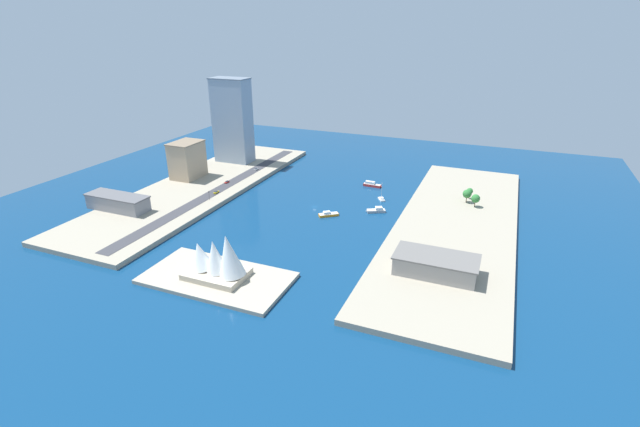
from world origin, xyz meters
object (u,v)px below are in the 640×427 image
(pickup_red, at_px, (227,182))
(warehouse_low_gray, at_px, (118,202))
(tower_tall_glass, at_px, (232,121))
(apartment_midrise_tan, at_px, (187,160))
(van_white, at_px, (256,169))
(carpark_squat_concrete, at_px, (436,265))
(tugboat_red, at_px, (372,185))
(sailboat_small_white, at_px, (381,199))
(taxi_yellow_cab, at_px, (216,192))
(yacht_sleek_gray, at_px, (376,210))
(traffic_light_waterfront, at_px, (209,194))
(opera_landmark, at_px, (218,260))
(water_taxi_orange, at_px, (328,214))

(pickup_red, bearing_deg, warehouse_low_gray, 63.29)
(tower_tall_glass, bearing_deg, warehouse_low_gray, 85.45)
(warehouse_low_gray, distance_m, tower_tall_glass, 131.76)
(apartment_midrise_tan, bearing_deg, van_white, -138.25)
(carpark_squat_concrete, height_order, apartment_midrise_tan, apartment_midrise_tan)
(tugboat_red, height_order, pickup_red, pickup_red)
(sailboat_small_white, height_order, carpark_squat_concrete, sailboat_small_white)
(carpark_squat_concrete, bearing_deg, van_white, -34.33)
(apartment_midrise_tan, bearing_deg, taxi_yellow_cab, 150.80)
(yacht_sleek_gray, xyz_separation_m, carpark_squat_concrete, (-50.50, 71.99, 6.59))
(tower_tall_glass, bearing_deg, yacht_sleek_gray, 158.07)
(carpark_squat_concrete, distance_m, warehouse_low_gray, 208.78)
(sailboat_small_white, bearing_deg, traffic_light_waterfront, 25.96)
(tower_tall_glass, distance_m, opera_landmark, 203.02)
(tugboat_red, bearing_deg, yacht_sleek_gray, 109.79)
(sailboat_small_white, xyz_separation_m, apartment_midrise_tan, (154.70, 17.28, 16.55))
(sailboat_small_white, relative_size, taxi_yellow_cab, 2.57)
(yacht_sleek_gray, height_order, traffic_light_waterfront, traffic_light_waterfront)
(pickup_red, relative_size, taxi_yellow_cab, 0.93)
(yacht_sleek_gray, relative_size, water_taxi_orange, 1.03)
(water_taxi_orange, distance_m, pickup_red, 96.80)
(van_white, bearing_deg, warehouse_low_gray, 69.34)
(tower_tall_glass, height_order, pickup_red, tower_tall_glass)
(pickup_red, bearing_deg, opera_landmark, 121.60)
(traffic_light_waterfront, bearing_deg, sailboat_small_white, -154.04)
(apartment_midrise_tan, height_order, warehouse_low_gray, apartment_midrise_tan)
(warehouse_low_gray, bearing_deg, carpark_squat_concrete, 178.92)
(tugboat_red, xyz_separation_m, water_taxi_orange, (10.16, 66.86, -0.42))
(apartment_midrise_tan, xyz_separation_m, warehouse_low_gray, (0.72, 73.76, -9.28))
(apartment_midrise_tan, distance_m, tower_tall_glass, 58.86)
(water_taxi_orange, relative_size, sailboat_small_white, 1.03)
(sailboat_small_white, distance_m, van_white, 115.49)
(pickup_red, height_order, traffic_light_waterfront, traffic_light_waterfront)
(apartment_midrise_tan, xyz_separation_m, taxi_yellow_cab, (-41.60, 23.25, -13.47))
(apartment_midrise_tan, relative_size, opera_landmark, 0.91)
(van_white, bearing_deg, apartment_midrise_tan, 41.75)
(van_white, bearing_deg, pickup_red, 82.66)
(carpark_squat_concrete, xyz_separation_m, traffic_light_waterfront, (163.14, -41.51, -0.50))
(water_taxi_orange, relative_size, tower_tall_glass, 0.18)
(tugboat_red, bearing_deg, warehouse_low_gray, 39.60)
(yacht_sleek_gray, distance_m, opera_landmark, 124.73)
(carpark_squat_concrete, bearing_deg, sailboat_small_white, -60.69)
(sailboat_small_white, bearing_deg, water_taxi_orange, 59.11)
(van_white, xyz_separation_m, taxi_yellow_cab, (-0.76, 59.71, 0.07))
(apartment_midrise_tan, relative_size, tower_tall_glass, 0.40)
(yacht_sleek_gray, relative_size, sailboat_small_white, 1.06)
(tugboat_red, distance_m, tower_tall_glass, 136.39)
(water_taxi_orange, distance_m, apartment_midrise_tan, 133.16)
(apartment_midrise_tan, height_order, tower_tall_glass, tower_tall_glass)
(yacht_sleek_gray, distance_m, water_taxi_orange, 33.17)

